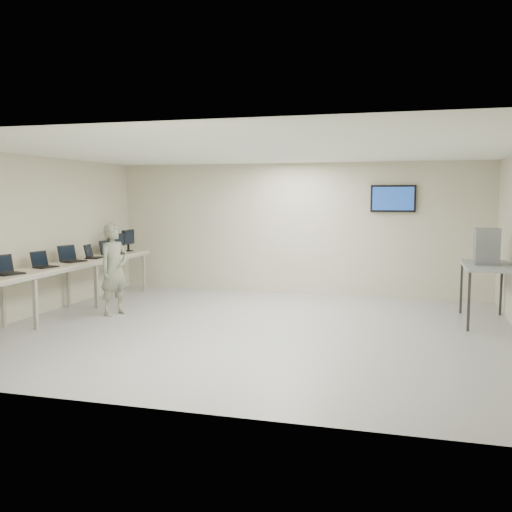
# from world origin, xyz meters

# --- Properties ---
(room) EXTENTS (8.01, 7.01, 2.81)m
(room) POSITION_xyz_m (0.03, 0.06, 1.41)
(room) COLOR #ACACAC
(room) RESTS_ON ground
(workbench) EXTENTS (0.76, 6.00, 0.90)m
(workbench) POSITION_xyz_m (-3.59, 0.00, 0.83)
(workbench) COLOR beige
(workbench) RESTS_ON ground
(laptop_1) EXTENTS (0.43, 0.46, 0.30)m
(laptop_1) POSITION_xyz_m (-3.61, -1.14, 0.98)
(laptop_1) COLOR black
(laptop_1) RESTS_ON workbench
(laptop_2) EXTENTS (0.36, 0.40, 0.28)m
(laptop_2) POSITION_xyz_m (-3.60, -0.25, 0.97)
(laptop_2) COLOR black
(laptop_2) RESTS_ON workbench
(laptop_3) EXTENTS (0.43, 0.46, 0.30)m
(laptop_3) POSITION_xyz_m (-3.63, 0.61, 0.98)
(laptop_3) COLOR black
(laptop_3) RESTS_ON workbench
(laptop_4) EXTENTS (0.33, 0.38, 0.27)m
(laptop_4) POSITION_xyz_m (-3.59, 1.25, 0.97)
(laptop_4) COLOR black
(laptop_4) RESTS_ON workbench
(laptop_5) EXTENTS (0.40, 0.43, 0.29)m
(laptop_5) POSITION_xyz_m (-3.63, 2.00, 0.97)
(laptop_5) COLOR black
(laptop_5) RESTS_ON workbench
(monitor_near) EXTENTS (0.19, 0.42, 0.41)m
(monitor_near) POSITION_xyz_m (-3.60, 2.31, 1.15)
(monitor_near) COLOR black
(monitor_near) RESTS_ON workbench
(monitor_far) EXTENTS (0.21, 0.47, 0.47)m
(monitor_far) POSITION_xyz_m (-3.60, 2.75, 1.18)
(monitor_far) COLOR black
(monitor_far) RESTS_ON workbench
(soldier) EXTENTS (0.58, 0.69, 1.62)m
(soldier) POSITION_xyz_m (-2.67, 0.47, 0.81)
(soldier) COLOR gray
(soldier) RESTS_ON ground
(side_table) EXTENTS (0.76, 1.63, 0.98)m
(side_table) POSITION_xyz_m (3.60, 1.51, 0.91)
(side_table) COLOR #90949B
(side_table) RESTS_ON ground
(storage_bins) EXTENTS (0.37, 0.42, 0.59)m
(storage_bins) POSITION_xyz_m (3.58, 1.51, 1.28)
(storage_bins) COLOR gray
(storage_bins) RESTS_ON side_table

